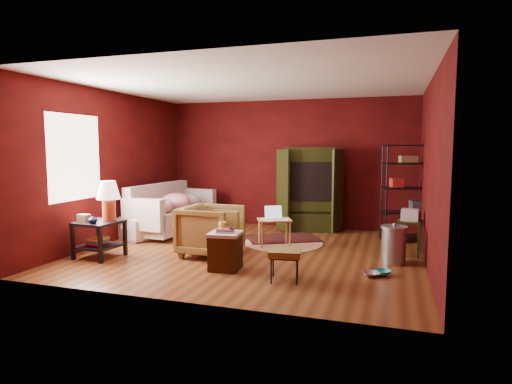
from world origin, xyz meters
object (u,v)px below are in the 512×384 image
(armchair, at_px, (211,228))
(laptop_desk, at_px, (274,222))
(hamper, at_px, (225,250))
(wire_shelving, at_px, (408,189))
(sofa, at_px, (169,213))
(tv_armoire, at_px, (310,188))
(side_table, at_px, (104,212))

(armchair, xyz_separation_m, laptop_desk, (0.81, 0.94, -0.01))
(hamper, relative_size, wire_shelving, 0.34)
(sofa, distance_m, tv_armoire, 2.97)
(laptop_desk, height_order, tv_armoire, tv_armoire)
(laptop_desk, bearing_deg, wire_shelving, 1.99)
(hamper, height_order, laptop_desk, laptop_desk)
(side_table, height_order, laptop_desk, side_table)
(hamper, bearing_deg, wire_shelving, 47.40)
(hamper, bearing_deg, tv_armoire, 79.37)
(armchair, relative_size, wire_shelving, 0.50)
(laptop_desk, height_order, wire_shelving, wire_shelving)
(tv_armoire, xyz_separation_m, wire_shelving, (1.94, -0.47, 0.08))
(sofa, height_order, wire_shelving, wire_shelving)
(side_table, bearing_deg, sofa, 89.68)
(sofa, distance_m, laptop_desk, 2.44)
(laptop_desk, bearing_deg, armchair, -155.45)
(hamper, bearing_deg, side_table, 178.37)
(sofa, relative_size, armchair, 2.36)
(armchair, relative_size, tv_armoire, 0.51)
(sofa, bearing_deg, side_table, -156.07)
(hamper, xyz_separation_m, tv_armoire, (0.61, 3.24, 0.64))
(side_table, bearing_deg, armchair, 21.62)
(armchair, bearing_deg, side_table, 113.41)
(hamper, distance_m, laptop_desk, 1.66)
(hamper, height_order, tv_armoire, tv_armoire)
(sofa, xyz_separation_m, side_table, (-0.01, -2.07, 0.32))
(hamper, xyz_separation_m, wire_shelving, (2.54, 2.77, 0.71))
(side_table, bearing_deg, tv_armoire, 49.44)
(armchair, height_order, side_table, side_table)
(side_table, height_order, tv_armoire, tv_armoire)
(sofa, relative_size, hamper, 3.42)
(sofa, relative_size, wire_shelving, 1.18)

